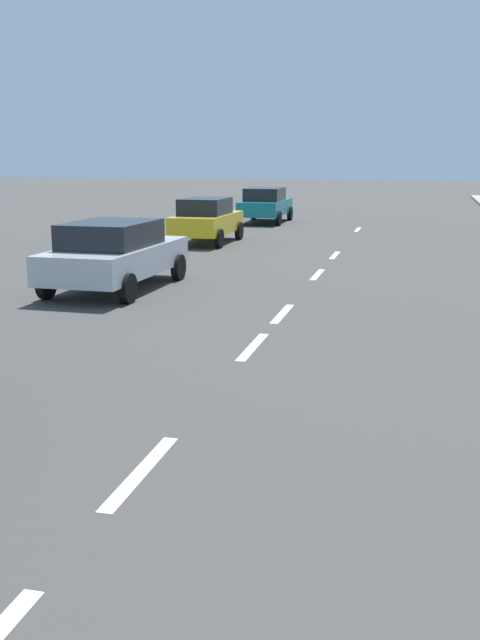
# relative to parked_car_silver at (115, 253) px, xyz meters

# --- Properties ---
(ground_plane) EXTENTS (160.00, 160.00, 0.00)m
(ground_plane) POSITION_rel_parked_car_silver_xyz_m (4.22, -0.50, -0.84)
(ground_plane) COLOR #423F3D
(lane_stripe_3) EXTENTS (0.16, 1.80, 0.01)m
(lane_stripe_3) POSITION_rel_parked_car_silver_xyz_m (4.22, -9.35, -0.84)
(lane_stripe_3) COLOR white
(lane_stripe_3) RESTS_ON ground
(lane_stripe_4) EXTENTS (0.16, 1.80, 0.01)m
(lane_stripe_4) POSITION_rel_parked_car_silver_xyz_m (4.22, -4.37, -0.84)
(lane_stripe_4) COLOR white
(lane_stripe_4) RESTS_ON ground
(lane_stripe_5) EXTENTS (0.16, 1.80, 0.01)m
(lane_stripe_5) POSITION_rel_parked_car_silver_xyz_m (4.22, -1.75, -0.84)
(lane_stripe_5) COLOR white
(lane_stripe_5) RESTS_ON ground
(lane_stripe_6) EXTENTS (0.16, 1.80, 0.01)m
(lane_stripe_6) POSITION_rel_parked_car_silver_xyz_m (4.22, 3.22, -0.84)
(lane_stripe_6) COLOR white
(lane_stripe_6) RESTS_ON ground
(lane_stripe_7) EXTENTS (0.16, 1.80, 0.01)m
(lane_stripe_7) POSITION_rel_parked_car_silver_xyz_m (4.22, 7.12, -0.84)
(lane_stripe_7) COLOR white
(lane_stripe_7) RESTS_ON ground
(lane_stripe_8) EXTENTS (0.16, 1.80, 0.01)m
(lane_stripe_8) POSITION_rel_parked_car_silver_xyz_m (4.22, 15.35, -0.84)
(lane_stripe_8) COLOR white
(lane_stripe_8) RESTS_ON ground
(parked_car_silver) EXTENTS (2.18, 4.57, 1.57)m
(parked_car_silver) POSITION_rel_parked_car_silver_xyz_m (0.00, 0.00, 0.00)
(parked_car_silver) COLOR #B7BABF
(parked_car_silver) RESTS_ON ground
(parked_car_yellow) EXTENTS (1.86, 3.92, 1.57)m
(parked_car_yellow) POSITION_rel_parked_car_silver_xyz_m (-0.52, 9.26, -0.01)
(parked_car_yellow) COLOR gold
(parked_car_yellow) RESTS_ON ground
(parked_car_teal) EXTENTS (1.94, 4.19, 1.57)m
(parked_car_teal) POSITION_rel_parked_car_silver_xyz_m (-0.17, 17.65, -0.00)
(parked_car_teal) COLOR #14727A
(parked_car_teal) RESTS_ON ground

